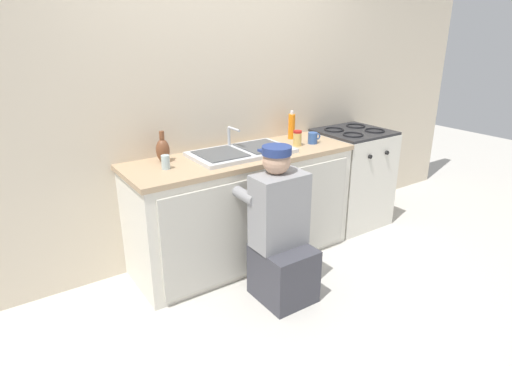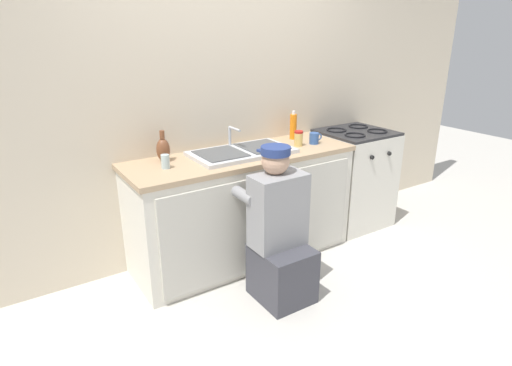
{
  "view_description": "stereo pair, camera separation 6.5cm",
  "coord_description": "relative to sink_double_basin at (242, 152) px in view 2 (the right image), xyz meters",
  "views": [
    {
      "loc": [
        -1.72,
        -2.42,
        1.84
      ],
      "look_at": [
        0.0,
        0.1,
        0.72
      ],
      "focal_mm": 30.0,
      "sensor_mm": 36.0,
      "label": 1
    },
    {
      "loc": [
        -1.67,
        -2.46,
        1.84
      ],
      "look_at": [
        0.0,
        0.1,
        0.72
      ],
      "focal_mm": 30.0,
      "sensor_mm": 36.0,
      "label": 2
    }
  ],
  "objects": [
    {
      "name": "sink_double_basin",
      "position": [
        0.0,
        0.0,
        0.0
      ],
      "size": [
        0.8,
        0.44,
        0.19
      ],
      "color": "silver",
      "rests_on": "countertop"
    },
    {
      "name": "ground_plane",
      "position": [
        0.0,
        -0.3,
        -0.92
      ],
      "size": [
        12.0,
        12.0,
        0.0
      ],
      "primitive_type": "plane",
      "color": "beige"
    },
    {
      "name": "countertop",
      "position": [
        0.0,
        -0.0,
        -0.04
      ],
      "size": [
        1.86,
        0.62,
        0.04
      ],
      "primitive_type": "cube",
      "color": "tan",
      "rests_on": "counter_cabinet"
    },
    {
      "name": "stove_range",
      "position": [
        1.25,
        -0.0,
        -0.46
      ],
      "size": [
        0.64,
        0.62,
        0.94
      ],
      "color": "silver",
      "rests_on": "ground_plane"
    },
    {
      "name": "vase_decorative",
      "position": [
        -0.58,
        0.16,
        0.07
      ],
      "size": [
        0.1,
        0.1,
        0.23
      ],
      "color": "brown",
      "rests_on": "countertop"
    },
    {
      "name": "back_wall",
      "position": [
        0.0,
        0.35,
        0.33
      ],
      "size": [
        6.0,
        0.1,
        2.5
      ],
      "primitive_type": "cube",
      "color": "beige",
      "rests_on": "ground_plane"
    },
    {
      "name": "water_glass",
      "position": [
        -0.64,
        -0.02,
        0.03
      ],
      "size": [
        0.06,
        0.06,
        0.1
      ],
      "color": "#ADC6CC",
      "rests_on": "countertop"
    },
    {
      "name": "condiment_jar",
      "position": [
        0.52,
        -0.05,
        0.05
      ],
      "size": [
        0.07,
        0.07,
        0.13
      ],
      "color": "#DBB760",
      "rests_on": "countertop"
    },
    {
      "name": "counter_cabinet",
      "position": [
        0.0,
        -0.01,
        -0.49
      ],
      "size": [
        1.82,
        0.62,
        0.87
      ],
      "color": "silver",
      "rests_on": "ground_plane"
    },
    {
      "name": "plumber_person",
      "position": [
        -0.08,
        -0.62,
        -0.46
      ],
      "size": [
        0.42,
        0.61,
        1.1
      ],
      "color": "#3F3F47",
      "rests_on": "ground_plane"
    },
    {
      "name": "coffee_mug",
      "position": [
        0.68,
        -0.07,
        0.03
      ],
      "size": [
        0.13,
        0.08,
        0.09
      ],
      "color": "#335699",
      "rests_on": "countertop"
    },
    {
      "name": "soap_bottle_orange",
      "position": [
        0.63,
        0.16,
        0.09
      ],
      "size": [
        0.06,
        0.06,
        0.25
      ],
      "color": "orange",
      "rests_on": "countertop"
    }
  ]
}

